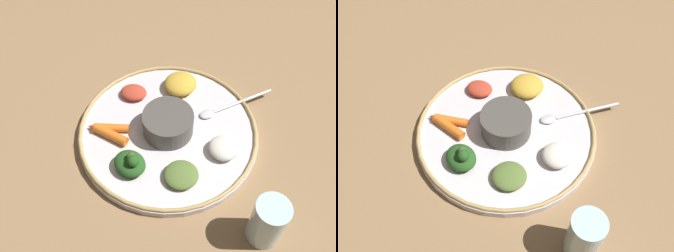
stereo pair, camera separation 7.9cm
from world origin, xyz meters
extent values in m
plane|color=olive|center=(0.00, 0.00, 0.00)|extent=(2.40, 2.40, 0.00)
cylinder|color=silver|center=(0.00, 0.00, 0.01)|extent=(0.38, 0.38, 0.02)
torus|color=tan|center=(0.00, 0.00, 0.02)|extent=(0.37, 0.37, 0.01)
cylinder|color=#4C4742|center=(0.00, 0.00, 0.04)|extent=(0.11, 0.11, 0.05)
cylinder|color=maroon|center=(0.00, 0.00, 0.06)|extent=(0.09, 0.09, 0.01)
ellipsoid|color=silver|center=(0.09, 0.03, 0.02)|extent=(0.04, 0.03, 0.01)
cylinder|color=silver|center=(0.18, 0.05, 0.02)|extent=(0.14, 0.05, 0.01)
ellipsoid|color=#23511E|center=(-0.09, -0.08, 0.03)|extent=(0.08, 0.09, 0.03)
sphere|color=#385623|center=(-0.08, -0.08, 0.05)|extent=(0.02, 0.02, 0.02)
sphere|color=#23511E|center=(-0.08, -0.09, 0.05)|extent=(0.02, 0.02, 0.02)
cylinder|color=orange|center=(-0.12, 0.02, 0.03)|extent=(0.07, 0.03, 0.02)
cone|color=orange|center=(-0.16, 0.03, 0.03)|extent=(0.02, 0.02, 0.01)
cylinder|color=orange|center=(-0.12, 0.00, 0.03)|extent=(0.07, 0.06, 0.02)
cone|color=orange|center=(-0.15, 0.03, 0.03)|extent=(0.02, 0.02, 0.02)
ellipsoid|color=#B73D28|center=(-0.06, 0.11, 0.03)|extent=(0.07, 0.07, 0.02)
ellipsoid|color=silver|center=(0.10, -0.07, 0.03)|extent=(0.08, 0.08, 0.03)
ellipsoid|color=#567033|center=(0.01, -0.12, 0.03)|extent=(0.07, 0.07, 0.02)
ellipsoid|color=gold|center=(0.05, 0.11, 0.03)|extent=(0.09, 0.09, 0.03)
cylinder|color=silver|center=(0.13, -0.24, 0.05)|extent=(0.06, 0.06, 0.11)
cylinder|color=tan|center=(0.13, -0.24, 0.02)|extent=(0.05, 0.05, 0.04)
camera|label=1|loc=(-0.07, -0.47, 0.66)|focal=40.87mm
camera|label=2|loc=(0.01, -0.48, 0.66)|focal=40.87mm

